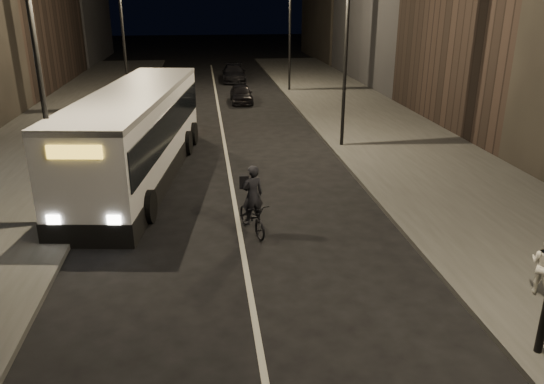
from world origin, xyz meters
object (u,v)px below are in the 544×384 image
object	(u,v)px
streetlight_right_far	(286,18)
car_far	(234,73)
streetlight_right_mid	(341,33)
car_mid	(172,85)
car_near	(241,94)
streetlight_left_near	(46,55)
city_bus	(137,131)
cyclist_on_bicycle	(252,211)
streetlight_left_far	(127,23)

from	to	relation	value
streetlight_right_far	car_far	xyz separation A→B (m)	(-3.60, 5.67, -4.67)
streetlight_right_mid	car_far	bearing A→B (deg)	99.44
car_mid	car_near	bearing A→B (deg)	137.62
streetlight_left_near	car_far	distance (m)	30.86
streetlight_right_far	city_bus	xyz separation A→B (m)	(-8.93, -19.20, -3.44)
cyclist_on_bicycle	car_far	size ratio (longest dim) A/B	0.47
streetlight_right_mid	cyclist_on_bicycle	bearing A→B (deg)	-118.19
city_bus	car_mid	xyz separation A→B (m)	(0.39, 19.04, -1.22)
city_bus	car_mid	size ratio (longest dim) A/B	3.12
streetlight_right_mid	car_mid	world-z (taller)	streetlight_right_mid
streetlight_left_near	city_bus	world-z (taller)	streetlight_left_near
streetlight_right_far	car_far	distance (m)	8.18
city_bus	cyclist_on_bicycle	bearing A→B (deg)	-48.38
streetlight_right_mid	streetlight_left_near	xyz separation A→B (m)	(-10.66, -8.00, 0.00)
car_near	car_far	xyz separation A→B (m)	(0.09, 9.61, 0.08)
streetlight_right_mid	streetlight_left_far	bearing A→B (deg)	136.84
streetlight_left_near	streetlight_right_far	bearing A→B (deg)	66.04
streetlight_left_far	car_mid	distance (m)	7.77
streetlight_left_far	car_far	bearing A→B (deg)	58.84
streetlight_left_far	car_mid	bearing A→B (deg)	70.00
streetlight_left_near	streetlight_right_mid	bearing A→B (deg)	36.88
streetlight_left_near	streetlight_left_far	xyz separation A→B (m)	(0.00, 18.00, 0.00)
car_far	car_near	bearing A→B (deg)	-89.00
car_near	cyclist_on_bicycle	bearing A→B (deg)	-93.14
streetlight_right_mid	streetlight_right_far	xyz separation A→B (m)	(0.00, 16.00, 0.00)
streetlight_left_near	city_bus	size ratio (longest dim) A/B	0.61
city_bus	cyclist_on_bicycle	world-z (taller)	city_bus
streetlight_left_near	streetlight_left_far	size ratio (longest dim) A/B	1.00
streetlight_left_near	car_near	xyz separation A→B (m)	(6.97, 20.06, -4.75)
car_mid	streetlight_left_near	bearing A→B (deg)	80.46
car_mid	car_far	xyz separation A→B (m)	(4.93, 5.83, -0.01)
car_mid	city_bus	bearing A→B (deg)	84.37
city_bus	streetlight_left_near	bearing A→B (deg)	-101.89
cyclist_on_bicycle	car_far	bearing A→B (deg)	70.80
streetlight_left_far	car_mid	xyz separation A→B (m)	(2.13, 5.84, -4.66)
streetlight_right_far	streetlight_right_mid	bearing A→B (deg)	-90.00
city_bus	car_far	distance (m)	25.46
city_bus	cyclist_on_bicycle	xyz separation A→B (m)	(4.00, -6.00, -1.17)
streetlight_right_far	car_mid	world-z (taller)	streetlight_right_far
cyclist_on_bicycle	streetlight_left_far	bearing A→B (deg)	89.89
streetlight_left_far	car_far	size ratio (longest dim) A/B	1.69
streetlight_left_far	car_mid	world-z (taller)	streetlight_left_far
car_near	car_mid	world-z (taller)	car_mid
streetlight_left_far	cyclist_on_bicycle	size ratio (longest dim) A/B	3.60
city_bus	cyclist_on_bicycle	size ratio (longest dim) A/B	5.92
streetlight_right_far	streetlight_left_near	distance (m)	26.26
car_mid	streetlight_right_mid	bearing A→B (deg)	113.88
car_mid	car_far	size ratio (longest dim) A/B	0.89
cyclist_on_bicycle	streetlight_left_near	bearing A→B (deg)	151.43
streetlight_right_far	car_near	xyz separation A→B (m)	(-3.69, -3.94, -4.75)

